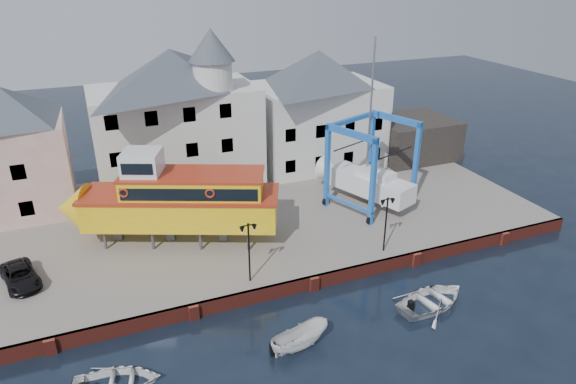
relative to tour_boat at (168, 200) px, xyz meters
name	(u,v)px	position (x,y,z in m)	size (l,w,h in m)	color
ground	(314,290)	(7.71, -8.44, -4.28)	(140.00, 140.00, 0.00)	black
hardstanding	(259,214)	(7.71, 2.56, -3.78)	(44.00, 22.00, 1.00)	slate
quay_wall	(313,283)	(7.71, -8.33, -3.78)	(44.00, 0.47, 1.00)	maroon
building_pink	(13,151)	(-10.29, 9.56, 1.87)	(8.00, 7.00, 10.30)	tan
building_white_main	(177,118)	(2.84, 9.95, 3.07)	(14.00, 8.30, 14.00)	silver
building_white_right	(318,108)	(16.71, 10.56, 2.32)	(12.00, 8.00, 11.20)	silver
shed_dark	(412,137)	(26.71, 8.56, -1.28)	(8.00, 7.00, 4.00)	black
lamp_post_left	(249,238)	(3.71, -7.24, -0.10)	(1.12, 0.32, 4.20)	black
lamp_post_right	(387,211)	(13.71, -7.24, -0.10)	(1.12, 0.32, 4.20)	black
tour_boat	(168,200)	(0.00, 0.00, 0.00)	(16.18, 9.67, 6.95)	#59595E
travel_lift	(363,176)	(16.36, 0.61, -0.99)	(7.77, 9.31, 13.73)	#1B5CB3
van	(20,276)	(-9.96, -2.06, -2.70)	(1.90, 4.13, 1.15)	black
motorboat_a	(299,347)	(4.66, -13.16, -4.28)	(1.40, 3.72, 1.44)	white
motorboat_b	(432,305)	(13.94, -12.76, -4.28)	(3.61, 5.05, 1.05)	white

